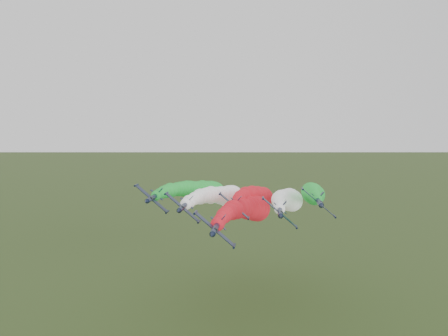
{
  "coord_description": "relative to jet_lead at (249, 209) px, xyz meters",
  "views": [
    {
      "loc": [
        11.6,
        -90.06,
        60.85
      ],
      "look_at": [
        1.86,
        5.92,
        51.45
      ],
      "focal_mm": 35.0,
      "sensor_mm": 36.0,
      "label": 1
    }
  ],
  "objects": [
    {
      "name": "jet_inner_right",
      "position": [
        12.19,
        13.61,
        0.66
      ],
      "size": [
        14.29,
        77.36,
        16.37
      ],
      "rotation": [
        0.0,
        0.71,
        0.0
      ],
      "color": "black",
      "rests_on": "ground"
    },
    {
      "name": "jet_lead",
      "position": [
        0.0,
        0.0,
        0.0
      ],
      "size": [
        14.54,
        77.6,
        16.62
      ],
      "rotation": [
        0.0,
        0.71,
        0.0
      ],
      "color": "black",
      "rests_on": "ground"
    },
    {
      "name": "jet_outer_left",
      "position": [
        -17.15,
        18.94,
        2.3
      ],
      "size": [
        14.51,
        77.57,
        16.59
      ],
      "rotation": [
        0.0,
        0.71,
        0.0
      ],
      "color": "black",
      "rests_on": "ground"
    },
    {
      "name": "jet_outer_right",
      "position": [
        20.91,
        17.84,
        2.26
      ],
      "size": [
        14.1,
        77.17,
        16.18
      ],
      "rotation": [
        0.0,
        0.71,
        0.0
      ],
      "color": "black",
      "rests_on": "ground"
    },
    {
      "name": "jet_inner_left",
      "position": [
        -9.1,
        13.9,
        1.31
      ],
      "size": [
        13.94,
        76.74,
        15.9
      ],
      "rotation": [
        0.0,
        0.71,
        0.0
      ],
      "color": "black",
      "rests_on": "ground"
    },
    {
      "name": "jet_trail",
      "position": [
        1.16,
        28.33,
        -0.82
      ],
      "size": [
        14.57,
        77.63,
        16.64
      ],
      "rotation": [
        0.0,
        0.71,
        0.0
      ],
      "color": "black",
      "rests_on": "ground"
    }
  ]
}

